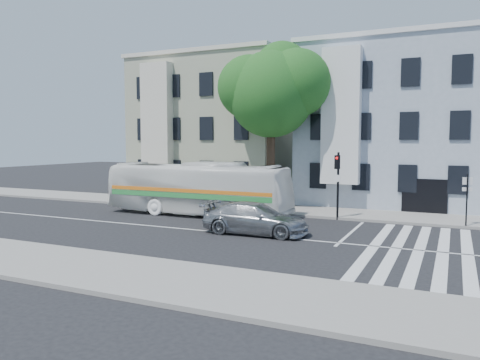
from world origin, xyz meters
The scene contains 11 objects.
ground centered at (0.00, 0.00, 0.00)m, with size 120.00×120.00×0.00m, color black.
sidewalk_far centered at (0.00, 8.00, 0.07)m, with size 80.00×4.00×0.15m, color gray.
sidewalk_near centered at (0.00, -8.00, 0.07)m, with size 80.00×4.00×0.15m, color gray.
building_left centered at (-7.00, 15.00, 5.50)m, with size 12.00×10.00×11.00m, color #9FA287.
building_right centered at (7.00, 15.00, 5.50)m, with size 12.00×10.00×11.00m, color #94A0B0.
street_tree centered at (0.06, 8.74, 7.83)m, with size 7.30×5.90×11.10m.
bus centered at (-3.12, 4.27, 1.61)m, with size 11.57×2.71×3.22m, color white.
sedan centered at (2.33, 0.36, 0.75)m, with size 5.19×2.11×1.51m, color #A1A4A8.
hedge centered at (-3.58, 6.30, 0.50)m, with size 8.50×0.84×0.70m, color #296621, non-canonical shape.
traffic_signal centered at (5.03, 5.94, 2.49)m, with size 0.38×0.52×3.85m.
far_sign_pole centered at (11.63, 6.14, 1.83)m, with size 0.47×0.22×2.67m.
Camera 1 is at (11.02, -20.22, 4.47)m, focal length 35.00 mm.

